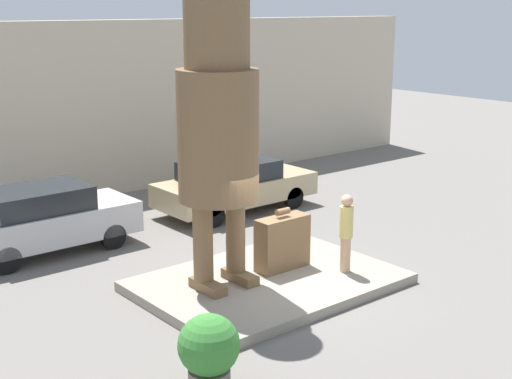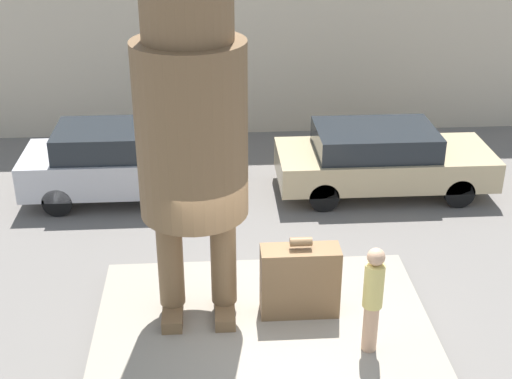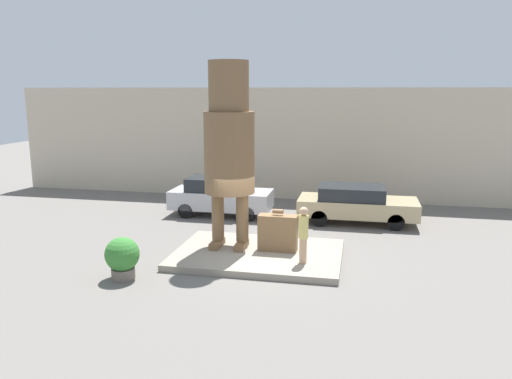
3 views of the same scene
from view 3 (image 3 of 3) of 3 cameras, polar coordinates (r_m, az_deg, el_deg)
The scene contains 9 objects.
ground_plane at distance 15.58m, azimuth 0.26°, elevation -7.80°, with size 60.00×60.00×0.00m, color slate.
pedestal at distance 15.55m, azimuth 0.26°, elevation -7.44°, with size 5.09×3.63×0.20m.
building_backdrop at distance 23.63m, azimuth 4.62°, elevation 5.23°, with size 28.00×0.60×5.20m.
statue_figure at distance 15.35m, azimuth -3.08°, elevation 5.59°, with size 1.56×1.56×5.77m.
giant_suitcase at distance 15.45m, azimuth 2.51°, elevation -4.96°, with size 1.20×0.45×1.32m.
tourist at distance 14.32m, azimuth 5.43°, elevation -4.92°, with size 0.28×0.28×1.66m.
parked_car_silver at distance 20.58m, azimuth -4.13°, elevation -0.69°, with size 4.13×1.72×1.58m.
parked_car_tan at distance 19.76m, azimuth 11.36°, elevation -1.55°, with size 4.55×1.88×1.45m.
planter_pot at distance 14.20m, azimuth -15.03°, elevation -7.43°, with size 0.94×0.94×1.18m.
Camera 3 is at (2.95, -14.42, 5.12)m, focal length 35.00 mm.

